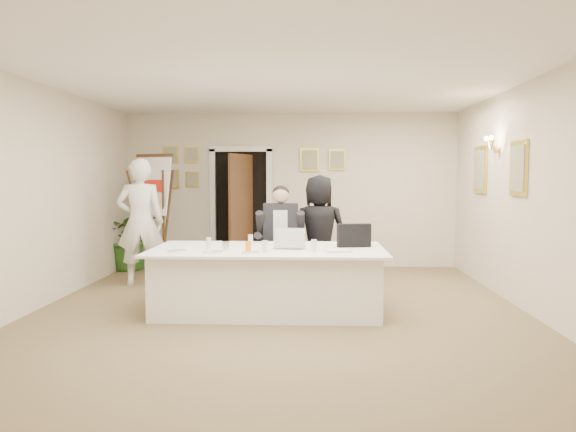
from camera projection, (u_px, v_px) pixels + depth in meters
The scene contains 28 objects.
floor at pixel (279, 311), 6.86m from camera, with size 7.00×7.00×0.00m, color brown.
ceiling at pixel (279, 79), 6.66m from camera, with size 6.00×7.00×0.02m, color white.
wall_back at pixel (290, 190), 10.25m from camera, with size 6.00×0.10×2.80m, color beige.
wall_front at pixel (245, 218), 3.27m from camera, with size 6.00×0.10×2.80m, color beige.
wall_left at pixel (36, 197), 6.89m from camera, with size 0.10×7.00×2.80m, color beige.
wall_right at pixel (532, 197), 6.64m from camera, with size 0.10×7.00×2.80m, color beige.
doorway at pixel (241, 210), 10.13m from camera, with size 1.14×0.86×2.20m.
pictures_back_wall at pixel (246, 165), 10.22m from camera, with size 3.40×0.06×0.80m, color gold, non-canonical shape.
pictures_right_wall at pixel (497, 169), 7.81m from camera, with size 0.06×2.20×0.80m, color gold, non-canonical shape.
wall_sconce at pixel (492, 144), 7.79m from camera, with size 0.20×0.30×0.24m, color gold, non-canonical shape.
conference_table at pixel (268, 279), 6.85m from camera, with size 2.82×1.50×0.78m.
seated_man at pixel (281, 239), 7.93m from camera, with size 0.66×0.70×1.54m, color black, non-canonical shape.
flip_chart at pixel (157, 221), 9.37m from camera, with size 0.71×0.56×1.98m.
standing_man at pixel (140, 222), 8.48m from camera, with size 0.70×0.46×1.92m, color white.
standing_woman at pixel (319, 233), 8.12m from camera, with size 0.82×0.53×1.67m, color black.
potted_palm at pixel (131, 236), 9.91m from camera, with size 1.08×0.93×1.20m, color #2A5E1F.
laptop at pixel (290, 237), 6.83m from camera, with size 0.37×0.38×0.28m, color #B7BABC, non-canonical shape.
laptop_bag at pixel (354, 235), 6.93m from camera, with size 0.41×0.11×0.29m, color black.
paper_stack at pixel (338, 251), 6.48m from camera, with size 0.29×0.20×0.03m, color white.
plate_left at pixel (177, 251), 6.53m from camera, with size 0.23×0.23×0.01m, color white.
plate_mid at pixel (213, 252), 6.42m from camera, with size 0.24×0.24×0.01m, color white.
plate_near at pixel (251, 252), 6.39m from camera, with size 0.22×0.22×0.01m, color white.
glass_a at pixel (209, 243), 6.76m from camera, with size 0.06×0.06×0.14m, color silver.
glass_b at pixel (265, 246), 6.43m from camera, with size 0.06×0.06×0.14m, color silver.
glass_c at pixel (314, 245), 6.53m from camera, with size 0.06×0.06×0.14m, color silver.
glass_d at pixel (250, 240), 7.10m from camera, with size 0.06×0.06×0.14m, color silver.
oj_glass at pixel (248, 247), 6.41m from camera, with size 0.07×0.07×0.13m, color orange.
steel_jug at pixel (226, 246), 6.63m from camera, with size 0.10×0.10×0.11m, color silver.
Camera 1 is at (0.39, -6.75, 1.64)m, focal length 35.00 mm.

